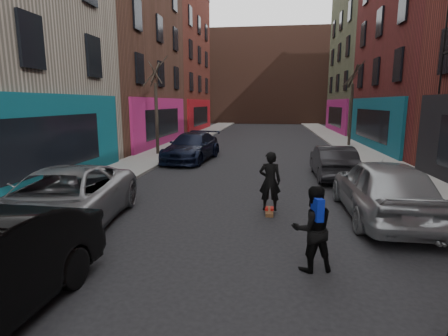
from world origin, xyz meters
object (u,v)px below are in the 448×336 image
(tree_left_far, at_px, (156,99))
(parked_left_end, at_px, (192,147))
(parked_right_far, at_px, (383,188))
(pedestrian, at_px, (312,228))
(skateboard, at_px, (269,211))
(tree_right_far, at_px, (352,97))
(parked_left_far, at_px, (61,200))
(parked_right_end, at_px, (333,162))
(skateboarder, at_px, (270,181))

(tree_left_far, height_order, parked_left_end, tree_left_far)
(parked_right_far, distance_m, pedestrian, 4.08)
(skateboard, bearing_deg, tree_right_far, 69.60)
(tree_right_far, height_order, parked_right_far, tree_right_far)
(parked_left_far, bearing_deg, tree_left_far, 90.76)
(tree_left_far, bearing_deg, parked_right_end, -28.70)
(parked_right_end, distance_m, skateboarder, 5.86)
(tree_right_far, distance_m, parked_right_end, 11.89)
(tree_left_far, bearing_deg, parked_right_far, -46.55)
(parked_left_far, xyz_separation_m, skateboard, (5.18, 2.03, -0.72))
(pedestrian, bearing_deg, parked_left_far, -29.43)
(tree_left_far, distance_m, pedestrian, 15.96)
(skateboard, xyz_separation_m, pedestrian, (0.82, -3.42, 0.79))
(skateboarder, bearing_deg, parked_left_end, -65.50)
(tree_right_far, xyz_separation_m, parked_right_far, (-2.54, -16.40, -2.68))
(parked_left_end, height_order, parked_right_far, parked_right_far)
(tree_left_far, xyz_separation_m, parked_right_end, (9.40, -5.15, -2.68))
(parked_left_end, bearing_deg, skateboard, -57.67)
(tree_left_far, xyz_separation_m, skateboard, (6.78, -10.39, -3.33))
(tree_right_far, bearing_deg, tree_left_far, -154.18)
(tree_right_far, relative_size, pedestrian, 4.10)
(parked_right_end, bearing_deg, parked_right_far, 95.05)
(parked_right_far, height_order, pedestrian, parked_right_far)
(parked_left_end, xyz_separation_m, skateboarder, (4.32, -8.87, 0.19))
(skateboard, bearing_deg, parked_right_end, 61.94)
(skateboarder, bearing_deg, tree_left_far, -58.33)
(tree_left_far, relative_size, pedestrian, 3.92)
(skateboard, bearing_deg, pedestrian, -78.00)
(parked_right_far, xyz_separation_m, parked_right_end, (-0.46, 5.26, -0.15))
(skateboarder, relative_size, pedestrian, 1.04)
(parked_left_end, relative_size, parked_right_end, 1.24)
(tree_left_far, height_order, parked_right_end, tree_left_far)
(parked_left_end, distance_m, skateboard, 9.89)
(parked_right_end, xyz_separation_m, skateboarder, (-2.62, -5.24, 0.26))
(tree_right_far, xyz_separation_m, parked_right_end, (-3.00, -11.15, -2.83))
(skateboarder, distance_m, pedestrian, 3.51)
(parked_right_end, bearing_deg, skateboard, 63.48)
(tree_left_far, xyz_separation_m, pedestrian, (7.59, -13.80, -2.54))
(parked_right_end, height_order, skateboard, parked_right_end)
(tree_right_far, height_order, parked_right_end, tree_right_far)
(tree_right_far, distance_m, pedestrian, 20.55)
(pedestrian, bearing_deg, parked_right_far, -140.06)
(tree_left_far, relative_size, parked_right_far, 1.30)
(parked_left_far, distance_m, parked_left_end, 10.93)
(tree_left_far, bearing_deg, skateboard, -56.88)
(parked_left_far, distance_m, parked_right_end, 10.66)
(parked_left_end, xyz_separation_m, parked_right_end, (6.94, -3.63, -0.07))
(parked_right_far, height_order, skateboarder, skateboarder)
(parked_left_far, bearing_deg, parked_left_end, 78.91)
(parked_left_far, relative_size, parked_right_end, 1.30)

